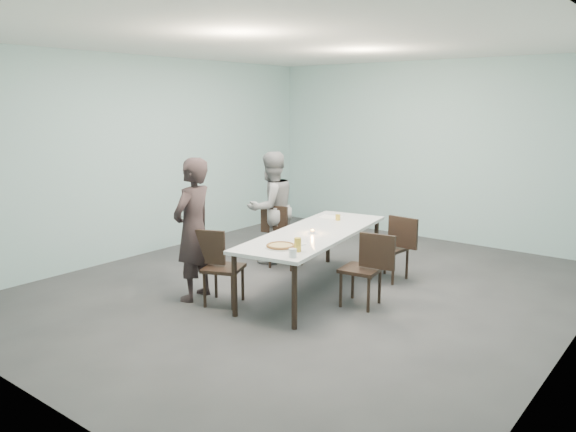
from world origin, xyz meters
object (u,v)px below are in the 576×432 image
Objects in this scene: diner_near at (193,229)px; tealight at (312,232)px; diner_far at (271,208)px; pizza at (281,246)px; chair_near_left at (217,262)px; beer_glass at (298,245)px; amber_tumbler at (338,217)px; table at (314,236)px; side_plate at (298,243)px; chair_far_left at (281,232)px; chair_near_right at (368,264)px; water_tumbler at (293,253)px; chair_far_right at (395,244)px.

tealight is (0.99, 1.03, -0.08)m from diner_near.
diner_far is 2.06m from pizza.
chair_near_left is 1.09m from beer_glass.
beer_glass is 1.72m from amber_tumbler.
chair_near_left is at bearing -119.53° from table.
beer_glass is at bearing 89.53° from diner_near.
diner_near reaches higher than beer_glass.
table is at bearing 108.88° from side_plate.
chair_far_left is 1.92m from chair_near_right.
amber_tumbler is at bearing 108.63° from beer_glass.
table is at bearing 75.80° from diner_far.
table is 1.60× the size of diner_near.
diner_near is at bearing 22.93° from diner_far.
chair_near_left is 10.88× the size of amber_tumbler.
water_tumbler is at bearing -65.13° from tealight.
pizza is 1.89× the size of side_plate.
beer_glass is (1.02, 0.20, 0.32)m from chair_near_left.
chair_far_right is 10.88× the size of amber_tumbler.
amber_tumbler is at bearing 100.67° from pizza.
side_plate is at bearing -55.48° from chair_far_left.
chair_near_left is 1.00× the size of chair_far_left.
beer_glass is at bearing 60.54° from diner_far.
chair_near_right is 9.67× the size of water_tumbler.
diner_far is at bearing 178.43° from diner_near.
water_tumbler reaches higher than tealight.
chair_far_right is at bearing 75.50° from side_plate.
chair_far_right is at bearing 132.36° from diner_near.
chair_near_right reaches higher than amber_tumbler.
amber_tumbler is (-0.30, 1.61, 0.02)m from pizza.
chair_near_left is 9.67× the size of water_tumbler.
amber_tumbler is at bearing 146.06° from diner_near.
diner_near is at bearing 165.28° from chair_near_left.
amber_tumbler is (1.09, 0.10, -0.02)m from diner_far.
beer_glass is (0.25, -0.02, 0.06)m from pizza.
chair_far_left and chair_near_right have the same top height.
chair_near_right is at bearing 105.72° from chair_far_right.
beer_glass is (0.41, -0.88, 0.13)m from table.
diner_near is 1.44m from water_tumbler.
chair_near_right is 0.51× the size of diner_near.
diner_far is at bearing 132.61° from pizza.
diner_near is 30.24× the size of tealight.
side_plate is at bearing -75.43° from amber_tumbler.
diner_near is at bearing -169.59° from beer_glass.
chair_near_right is 2.56× the size of pizza.
side_plate is 3.21× the size of tealight.
diner_far is at bearing 149.37° from tealight.
diner_near is 11.29× the size of beer_glass.
beer_glass is 1.88× the size of amber_tumbler.
chair_far_right is (1.23, 2.04, 0.00)m from chair_near_left.
water_tumbler is at bearing -70.71° from amber_tumbler.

